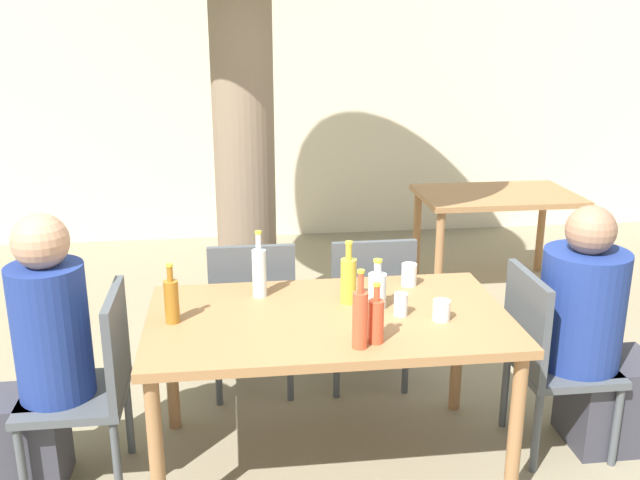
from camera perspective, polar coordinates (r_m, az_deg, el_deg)
ground_plane at (r=3.48m, az=0.65°, el=-17.26°), size 30.00×30.00×0.00m
cafe_building_wall at (r=6.55m, az=-3.79°, el=12.29°), size 10.00×0.08×2.80m
dining_table_front at (r=3.15m, az=0.69°, el=-7.29°), size 1.57×0.90×0.74m
dining_table_back at (r=5.46m, az=13.91°, el=2.61°), size 1.14×0.74×0.74m
patio_chair_0 at (r=3.26m, az=-17.69°, el=-10.54°), size 0.44×0.44×0.89m
patio_chair_1 at (r=3.50m, az=17.65°, el=-8.55°), size 0.44×0.44×0.89m
patio_chair_2 at (r=3.82m, az=-5.44°, el=-5.53°), size 0.44×0.44×0.89m
patio_chair_3 at (r=3.88m, az=3.93°, el=-5.09°), size 0.44×0.44×0.89m
person_seated_0 at (r=3.28m, az=-21.80°, el=-9.61°), size 0.56×0.31×1.24m
person_seated_1 at (r=3.58m, az=21.06°, el=-7.55°), size 0.59×0.38×1.19m
water_bottle_0 at (r=3.29m, az=-4.88°, el=-2.50°), size 0.07×0.07×0.32m
water_bottle_1 at (r=3.17m, az=4.60°, el=-3.96°), size 0.08×0.08×0.23m
oil_cruet_2 at (r=3.21m, az=2.29°, el=-3.15°), size 0.07×0.07×0.29m
soda_bottle_3 at (r=2.78m, az=3.23°, el=-6.24°), size 0.06×0.06×0.32m
amber_bottle_4 at (r=3.08m, az=-11.79°, el=-4.71°), size 0.06×0.06×0.26m
soda_bottle_5 at (r=2.84m, az=4.50°, el=-6.37°), size 0.06×0.06×0.25m
drinking_glass_0 at (r=3.12m, az=6.48°, el=-5.14°), size 0.06×0.06×0.10m
drinking_glass_1 at (r=3.46m, az=7.14°, el=-2.77°), size 0.07×0.07×0.11m
drinking_glass_2 at (r=3.10m, az=9.69°, el=-5.56°), size 0.07×0.07×0.09m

